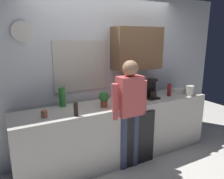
% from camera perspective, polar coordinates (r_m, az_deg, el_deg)
% --- Properties ---
extents(ground_plane, '(8.00, 8.00, 0.00)m').
position_cam_1_polar(ground_plane, '(3.45, 4.39, -19.63)').
color(ground_plane, silver).
extents(kitchen_counter, '(3.14, 0.64, 0.92)m').
position_cam_1_polar(kitchen_counter, '(3.45, 1.78, -10.84)').
color(kitchen_counter, beige).
rests_on(kitchen_counter, ground_plane).
extents(dishwasher_panel, '(0.56, 0.02, 0.83)m').
position_cam_1_polar(dishwasher_panel, '(3.30, 7.14, -13.06)').
color(dishwasher_panel, black).
rests_on(dishwasher_panel, ground_plane).
extents(back_wall_assembly, '(4.74, 0.42, 2.60)m').
position_cam_1_polar(back_wall_assembly, '(3.56, -0.72, 5.02)').
color(back_wall_assembly, silver).
rests_on(back_wall_assembly, ground_plane).
extents(coffee_maker, '(0.20, 0.20, 0.33)m').
position_cam_1_polar(coffee_maker, '(3.54, 10.40, -0.02)').
color(coffee_maker, black).
rests_on(coffee_maker, kitchen_counter).
extents(bottle_red_vinegar, '(0.06, 0.06, 0.22)m').
position_cam_1_polar(bottle_red_vinegar, '(3.75, 15.03, -0.07)').
color(bottle_red_vinegar, maroon).
rests_on(bottle_red_vinegar, kitchen_counter).
extents(bottle_clear_soda, '(0.09, 0.09, 0.28)m').
position_cam_1_polar(bottle_clear_soda, '(3.15, -13.15, -1.97)').
color(bottle_clear_soda, '#2D8C33').
rests_on(bottle_clear_soda, kitchen_counter).
extents(bottle_dark_sauce, '(0.06, 0.06, 0.18)m').
position_cam_1_polar(bottle_dark_sauce, '(2.75, -9.63, -5.21)').
color(bottle_dark_sauce, black).
rests_on(bottle_dark_sauce, kitchen_counter).
extents(cup_terracotta_mug, '(0.08, 0.08, 0.09)m').
position_cam_1_polar(cup_terracotta_mug, '(2.81, -17.65, -6.21)').
color(cup_terracotta_mug, '#B26647').
rests_on(cup_terracotta_mug, kitchen_counter).
extents(cup_yellow_cup, '(0.07, 0.07, 0.09)m').
position_cam_1_polar(cup_yellow_cup, '(3.17, 5.99, -3.47)').
color(cup_yellow_cup, yellow).
rests_on(cup_yellow_cup, kitchen_counter).
extents(mixing_bowl, '(0.22, 0.22, 0.08)m').
position_cam_1_polar(mixing_bowl, '(4.04, 17.25, -0.28)').
color(mixing_bowl, white).
rests_on(mixing_bowl, kitchen_counter).
extents(potted_plant, '(0.15, 0.15, 0.23)m').
position_cam_1_polar(potted_plant, '(3.05, -2.17, -2.30)').
color(potted_plant, '#9E5638').
rests_on(potted_plant, kitchen_counter).
extents(storage_canister, '(0.14, 0.14, 0.17)m').
position_cam_1_polar(storage_canister, '(3.91, 20.05, -0.27)').
color(storage_canister, silver).
rests_on(storage_canister, kitchen_counter).
extents(person_at_sink, '(0.57, 0.22, 1.60)m').
position_cam_1_polar(person_at_sink, '(3.04, 4.71, -4.50)').
color(person_at_sink, '#3F4766').
rests_on(person_at_sink, ground_plane).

